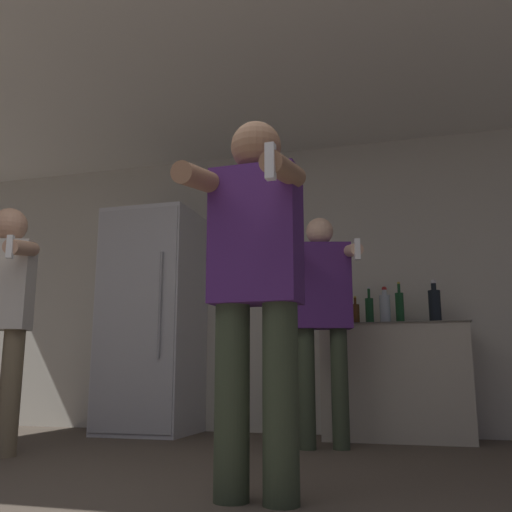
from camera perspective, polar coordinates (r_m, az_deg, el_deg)
name	(u,v)px	position (r m, az deg, el deg)	size (l,w,h in m)	color
wall_back	(274,287)	(5.18, 1.84, -3.11)	(7.00, 0.06, 2.55)	beige
ceiling_slab	(213,61)	(4.08, -4.31, 18.83)	(7.00, 3.82, 0.05)	silver
refrigerator	(153,321)	(5.13, -10.31, -6.37)	(0.76, 0.74, 1.92)	silver
counter	(396,381)	(4.70, 13.82, -12.07)	(1.14, 0.53, 0.89)	#BCB29E
bottle_clear_vodka	(369,310)	(4.71, 11.28, -5.35)	(0.07, 0.07, 0.31)	#194723
bottle_red_label	(400,307)	(4.70, 14.18, -5.00)	(0.07, 0.07, 0.34)	#194723
bottle_brown_liquor	(435,305)	(4.70, 17.44, -4.70)	(0.09, 0.09, 0.34)	black
bottle_tall_gin	(356,314)	(4.72, 9.92, -5.72)	(0.07, 0.07, 0.24)	#563314
bottle_green_wine	(385,308)	(4.71, 12.78, -5.12)	(0.09, 0.09, 0.30)	silver
person_woman_foreground	(255,277)	(2.45, -0.09, -2.11)	(0.47, 0.53, 1.63)	#38422D
person_man_side	(2,307)	(4.08, -24.09, -4.65)	(0.52, 0.58, 1.60)	#75664C
person_spectator_back	(322,305)	(4.09, 6.58, -4.88)	(0.58, 0.61, 1.63)	#38422D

